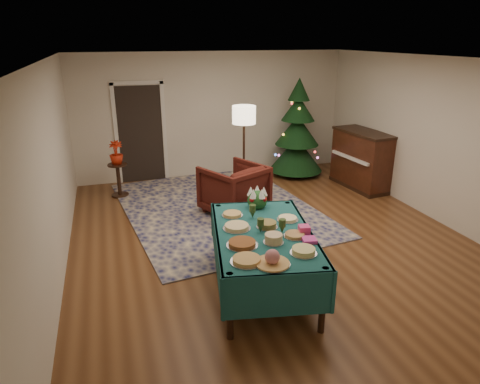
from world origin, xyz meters
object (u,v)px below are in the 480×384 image
object	(u,v)px
christmas_tree	(297,132)
armchair	(234,187)
gift_box	(304,230)
floor_lamp	(244,121)
side_table	(119,181)
piano	(362,160)
potted_plant	(116,158)
buffet_table	(263,243)

from	to	relation	value
christmas_tree	armchair	bearing A→B (deg)	-138.59
gift_box	floor_lamp	world-z (taller)	floor_lamp
gift_box	side_table	size ratio (longest dim) A/B	0.19
armchair	piano	world-z (taller)	piano
floor_lamp	potted_plant	bearing A→B (deg)	160.33
christmas_tree	side_table	bearing A→B (deg)	-176.13
piano	floor_lamp	bearing A→B (deg)	177.53
buffet_table	gift_box	world-z (taller)	gift_box
floor_lamp	side_table	size ratio (longest dim) A/B	2.72
piano	potted_plant	bearing A→B (deg)	169.06
potted_plant	piano	xyz separation A→B (m)	(4.85, -0.94, -0.21)
floor_lamp	christmas_tree	distance (m)	2.02
buffet_table	christmas_tree	world-z (taller)	christmas_tree
gift_box	potted_plant	size ratio (longest dim) A/B	0.28
gift_box	christmas_tree	xyz separation A→B (m)	(1.92, 4.41, 0.14)
floor_lamp	side_table	distance (m)	2.74
buffet_table	piano	distance (m)	4.46
side_table	armchair	bearing A→B (deg)	-38.07
buffet_table	gift_box	bearing A→B (deg)	-23.75
armchair	piano	distance (m)	2.99
armchair	christmas_tree	world-z (taller)	christmas_tree
buffet_table	side_table	world-z (taller)	buffet_table
gift_box	side_table	bearing A→B (deg)	115.74
buffet_table	armchair	size ratio (longest dim) A/B	2.23
christmas_tree	piano	xyz separation A→B (m)	(0.93, -1.20, -0.39)
floor_lamp	potted_plant	size ratio (longest dim) A/B	3.94
potted_plant	christmas_tree	size ratio (longest dim) A/B	0.21
armchair	floor_lamp	size ratio (longest dim) A/B	0.55
floor_lamp	christmas_tree	size ratio (longest dim) A/B	0.83
gift_box	armchair	size ratio (longest dim) A/B	0.13
buffet_table	gift_box	xyz separation A→B (m)	(0.44, -0.19, 0.21)
potted_plant	christmas_tree	world-z (taller)	christmas_tree
buffet_table	potted_plant	distance (m)	4.25
armchair	side_table	world-z (taller)	armchair
side_table	piano	bearing A→B (deg)	-10.94
armchair	side_table	size ratio (longest dim) A/B	1.49
piano	gift_box	bearing A→B (deg)	-131.57
buffet_table	side_table	distance (m)	4.26
buffet_table	gift_box	distance (m)	0.52
christmas_tree	buffet_table	bearing A→B (deg)	-119.23
potted_plant	buffet_table	bearing A→B (deg)	-68.48
side_table	buffet_table	bearing A→B (deg)	-68.48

